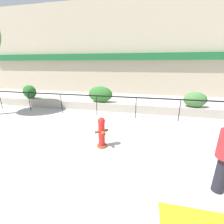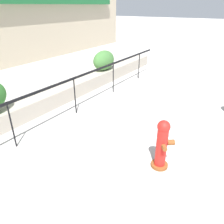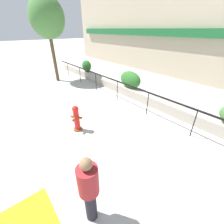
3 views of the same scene
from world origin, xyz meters
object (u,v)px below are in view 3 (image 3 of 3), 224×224
at_px(hedge_bush_1, 130,80).
at_px(street_tree, 47,18).
at_px(hedge_bush_0, 87,66).
at_px(fire_hydrant, 76,118).
at_px(pedestrian, 89,188).

xyz_separation_m(hedge_bush_1, street_tree, (-5.72, -2.29, 3.25)).
bearing_deg(hedge_bush_0, hedge_bush_1, 0.00).
xyz_separation_m(hedge_bush_1, fire_hydrant, (1.29, -4.24, -0.43)).
relative_size(hedge_bush_0, fire_hydrant, 0.88).
distance_m(hedge_bush_1, fire_hydrant, 4.46).
bearing_deg(fire_hydrant, street_tree, 164.46).
bearing_deg(pedestrian, hedge_bush_0, 149.57).
xyz_separation_m(hedge_bush_0, hedge_bush_1, (5.03, 0.00, 0.04)).
height_order(hedge_bush_0, fire_hydrant, hedge_bush_0).
bearing_deg(fire_hydrant, hedge_bush_1, 106.93).
relative_size(fire_hydrant, street_tree, 0.19).
distance_m(hedge_bush_0, hedge_bush_1, 5.03).
distance_m(hedge_bush_0, fire_hydrant, 7.62).
relative_size(hedge_bush_0, street_tree, 0.17).
xyz_separation_m(hedge_bush_1, pedestrian, (4.40, -5.54, 0.01)).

